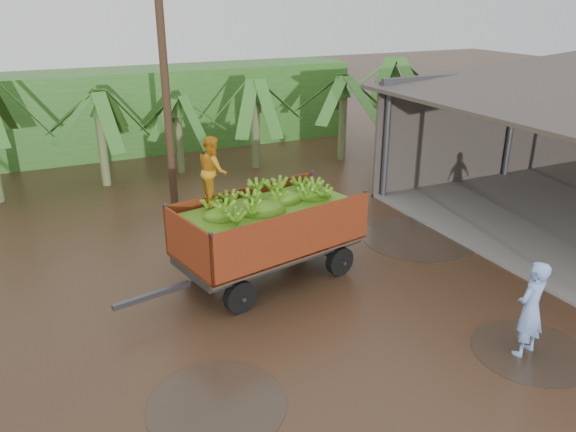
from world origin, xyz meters
The scene contains 6 objects.
ground centered at (0.00, 0.00, 0.00)m, with size 100.00×100.00×0.00m, color black.
hedge_north centered at (-2.00, 16.00, 1.80)m, with size 22.00×3.00×3.60m, color #2D661E.
banana_trailer centered at (-0.75, 1.87, 1.37)m, with size 6.38×3.07×3.69m.
man_blue centered at (2.54, -3.26, 1.00)m, with size 0.73×0.48×2.01m, color #7DA1E5.
utility_pole centered at (-1.87, 6.67, 4.32)m, with size 1.20×0.24×8.53m.
banana_plants centered at (-4.45, 7.02, 1.87)m, with size 25.01×20.59×4.30m.
Camera 1 is at (-5.70, -9.75, 6.64)m, focal length 35.00 mm.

